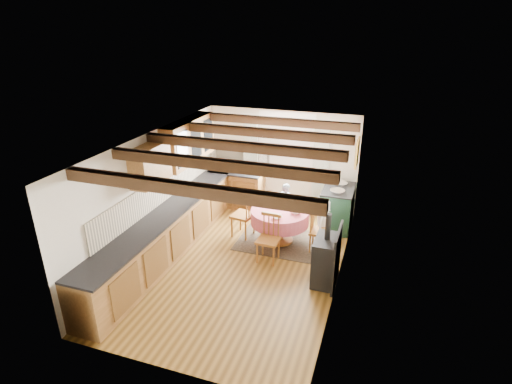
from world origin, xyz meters
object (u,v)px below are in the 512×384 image
(chair_near, at_px, (268,239))
(aga_range, at_px, (337,207))
(cup, at_px, (293,209))
(chair_left, at_px, (243,214))
(chair_right, at_px, (320,230))
(child_right, at_px, (323,222))
(cast_iron_stove, at_px, (326,249))
(child_far, at_px, (286,205))
(dining_table, at_px, (280,226))

(chair_near, bearing_deg, aga_range, 63.45)
(aga_range, distance_m, cup, 1.32)
(chair_left, height_order, cup, chair_left)
(cup, bearing_deg, aga_range, 53.00)
(chair_right, bearing_deg, cup, 76.27)
(child_right, bearing_deg, cast_iron_stove, -159.09)
(chair_left, xyz_separation_m, cup, (1.06, 0.04, 0.25))
(chair_near, distance_m, chair_left, 1.13)
(chair_near, height_order, chair_left, chair_left)
(child_right, height_order, cup, child_right)
(cup, bearing_deg, chair_left, -177.72)
(chair_right, height_order, cast_iron_stove, cast_iron_stove)
(chair_near, relative_size, cast_iron_stove, 0.72)
(chair_near, relative_size, child_right, 0.93)
(cast_iron_stove, bearing_deg, child_right, 102.11)
(chair_left, xyz_separation_m, aga_range, (1.84, 1.07, -0.05))
(child_right, xyz_separation_m, cup, (-0.61, -0.10, 0.26))
(chair_near, bearing_deg, cast_iron_stove, -13.60)
(chair_near, relative_size, child_far, 0.93)
(chair_right, bearing_deg, cast_iron_stove, -164.43)
(dining_table, relative_size, chair_right, 1.31)
(aga_range, height_order, child_right, child_right)
(child_far, bearing_deg, cast_iron_stove, 138.81)
(chair_left, height_order, child_right, chair_left)
(dining_table, bearing_deg, chair_near, -90.90)
(dining_table, relative_size, cast_iron_stove, 0.90)
(chair_left, relative_size, aga_range, 1.02)
(chair_right, distance_m, aga_range, 1.19)
(chair_near, bearing_deg, child_right, 49.59)
(aga_range, bearing_deg, cup, -127.00)
(chair_right, relative_size, cast_iron_stove, 0.69)
(aga_range, bearing_deg, chair_right, -98.67)
(dining_table, height_order, chair_near, chair_near)
(cast_iron_stove, xyz_separation_m, child_right, (-0.27, 1.27, -0.15))
(chair_left, xyz_separation_m, child_far, (0.75, 0.73, -0.01))
(child_far, distance_m, child_right, 1.10)
(chair_left, bearing_deg, cast_iron_stove, 70.07)
(chair_near, height_order, child_right, child_right)
(chair_right, relative_size, child_far, 0.90)
(dining_table, distance_m, child_far, 0.76)
(cast_iron_stove, distance_m, cup, 1.47)
(dining_table, height_order, child_right, child_right)
(chair_near, bearing_deg, chair_right, 41.43)
(aga_range, xyz_separation_m, cup, (-0.77, -1.03, 0.30))
(chair_right, relative_size, cup, 8.95)
(cast_iron_stove, height_order, cup, cast_iron_stove)
(cast_iron_stove, bearing_deg, chair_right, 105.77)
(chair_near, height_order, cup, chair_near)
(aga_range, bearing_deg, chair_left, -149.78)
(chair_right, distance_m, child_right, 0.25)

